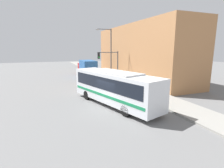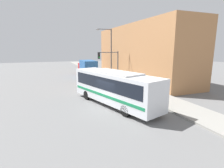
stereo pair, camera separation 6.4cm
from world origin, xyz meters
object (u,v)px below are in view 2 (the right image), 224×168
(parking_meter, at_px, (124,80))
(city_bus, at_px, (114,86))
(traffic_light_pole, at_px, (111,61))
(street_lamp, at_px, (109,50))
(delivery_truck, at_px, (87,67))
(fire_hydrant, at_px, (135,87))

(parking_meter, bearing_deg, city_bus, -122.32)
(traffic_light_pole, bearing_deg, street_lamp, 72.18)
(street_lamp, bearing_deg, parking_meter, -89.24)
(street_lamp, bearing_deg, traffic_light_pole, -107.82)
(traffic_light_pole, bearing_deg, delivery_truck, 98.10)
(delivery_truck, height_order, traffic_light_pole, traffic_light_pole)
(traffic_light_pole, xyz_separation_m, street_lamp, (0.97, 3.01, 1.56))
(street_lamp, bearing_deg, city_bus, -109.01)
(city_bus, distance_m, street_lamp, 13.60)
(city_bus, bearing_deg, delivery_truck, 67.20)
(parking_meter, bearing_deg, fire_hydrant, -90.00)
(city_bus, bearing_deg, traffic_light_pole, 53.97)
(delivery_truck, distance_m, street_lamp, 7.46)
(city_bus, xyz_separation_m, street_lamp, (4.31, 12.51, 3.14))
(fire_hydrant, bearing_deg, traffic_light_pole, 100.41)
(street_lamp, bearing_deg, delivery_truck, 110.05)
(delivery_truck, xyz_separation_m, traffic_light_pole, (1.32, -9.27, 1.79))
(fire_hydrant, xyz_separation_m, parking_meter, (0.00, 3.09, 0.44))
(delivery_truck, xyz_separation_m, street_lamp, (2.29, -6.27, 3.34))
(parking_meter, distance_m, street_lamp, 6.86)
(parking_meter, bearing_deg, traffic_light_pole, 111.99)
(delivery_truck, distance_m, fire_hydrant, 15.16)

